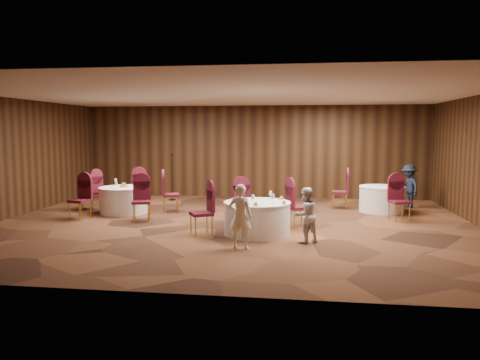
# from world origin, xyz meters

# --- Properties ---
(ground) EXTENTS (12.00, 12.00, 0.00)m
(ground) POSITION_xyz_m (0.00, 0.00, 0.00)
(ground) COLOR black
(ground) RESTS_ON ground
(room_shell) EXTENTS (12.00, 12.00, 12.00)m
(room_shell) POSITION_xyz_m (0.00, 0.00, 1.96)
(room_shell) COLOR silver
(room_shell) RESTS_ON ground
(table_main) EXTENTS (1.50, 1.50, 0.74)m
(table_main) POSITION_xyz_m (0.76, -0.99, 0.38)
(table_main) COLOR silver
(table_main) RESTS_ON ground
(table_left) EXTENTS (1.39, 1.39, 0.74)m
(table_left) POSITION_xyz_m (-3.26, 1.24, 0.38)
(table_left) COLOR silver
(table_left) RESTS_ON ground
(table_right) EXTENTS (1.27, 1.27, 0.74)m
(table_right) POSITION_xyz_m (4.00, 2.44, 0.38)
(table_right) COLOR silver
(table_right) RESTS_ON ground
(chairs_main) EXTENTS (2.83, 2.04, 1.00)m
(chairs_main) POSITION_xyz_m (0.44, -0.41, 0.50)
(chairs_main) COLOR #440D18
(chairs_main) RESTS_ON ground
(chairs_left) EXTENTS (3.09, 3.02, 1.00)m
(chairs_left) POSITION_xyz_m (-3.23, 1.26, 0.50)
(chairs_left) COLOR #440D18
(chairs_left) RESTS_ON ground
(chairs_right) EXTENTS (1.99, 2.32, 1.00)m
(chairs_right) POSITION_xyz_m (3.55, 2.04, 0.50)
(chairs_right) COLOR #440D18
(chairs_right) RESTS_ON ground
(tabletop_main) EXTENTS (1.16, 1.16, 0.22)m
(tabletop_main) POSITION_xyz_m (0.97, -1.08, 0.84)
(tabletop_main) COLOR silver
(tabletop_main) RESTS_ON table_main
(tabletop_left) EXTENTS (0.86, 0.78, 0.22)m
(tabletop_left) POSITION_xyz_m (-3.26, 1.24, 0.82)
(tabletop_left) COLOR silver
(tabletop_left) RESTS_ON table_left
(tabletop_right) EXTENTS (0.08, 0.08, 0.22)m
(tabletop_right) POSITION_xyz_m (4.17, 2.15, 0.90)
(tabletop_right) COLOR silver
(tabletop_right) RESTS_ON table_right
(mic_stand) EXTENTS (0.24, 0.24, 1.56)m
(mic_stand) POSITION_xyz_m (-2.62, 3.86, 0.45)
(mic_stand) COLOR black
(mic_stand) RESTS_ON ground
(woman_a) EXTENTS (0.51, 0.37, 1.29)m
(woman_a) POSITION_xyz_m (0.56, -2.33, 0.65)
(woman_a) COLOR white
(woman_a) RESTS_ON ground
(woman_b) EXTENTS (0.72, 0.70, 1.16)m
(woman_b) POSITION_xyz_m (1.83, -1.64, 0.58)
(woman_b) COLOR silver
(woman_b) RESTS_ON ground
(man_c) EXTENTS (0.76, 0.97, 1.31)m
(man_c) POSITION_xyz_m (4.93, 3.33, 0.66)
(man_c) COLOR #161D32
(man_c) RESTS_ON ground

